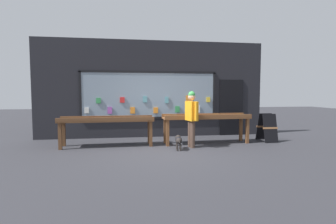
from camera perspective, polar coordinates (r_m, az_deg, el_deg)
The scene contains 7 objects.
ground_plane at distance 7.40m, azimuth -1.38°, elevation -8.40°, with size 40.00×40.00×0.00m, color #2D2D33.
shopfront_facade at distance 9.60m, azimuth -3.10°, elevation 4.88°, with size 8.28×0.29×3.49m.
display_table_left at distance 8.06m, azimuth -13.11°, elevation -2.18°, with size 2.80×0.70×0.90m.
display_table_right at distance 8.42m, azimuth 8.31°, elevation -1.65°, with size 2.80×0.67×0.94m.
person_browsing at distance 7.72m, azimuth 5.15°, elevation -0.62°, with size 0.31×0.64×1.66m.
small_dog at distance 7.45m, azimuth 2.33°, elevation -6.16°, with size 0.23×0.57×0.39m.
sandwich_board_sign at distance 9.33m, azimuth 20.72°, elevation -3.12°, with size 0.50×0.70×0.92m.
Camera 1 is at (-0.95, -7.16, 1.63)m, focal length 28.00 mm.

